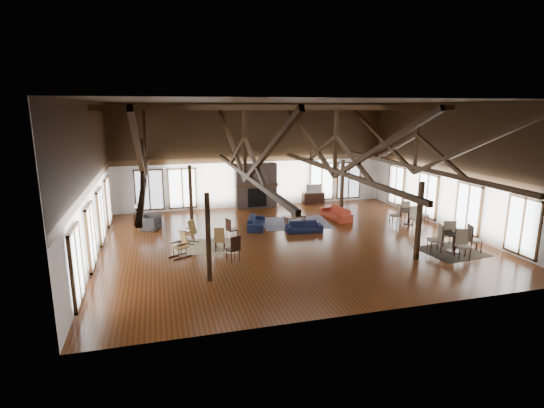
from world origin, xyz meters
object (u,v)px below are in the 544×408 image
object	(u,v)px
sofa_orange	(336,213)
coffee_table	(295,217)
cafe_table_near	(455,239)
tv_console	(313,198)
armchair	(150,222)
cafe_table_far	(409,214)
sofa_navy_front	(304,227)
sofa_navy_left	(256,222)

from	to	relation	value
sofa_orange	coffee_table	size ratio (longest dim) A/B	1.70
cafe_table_near	tv_console	xyz separation A→B (m)	(-2.38, 9.89, -0.23)
tv_console	sofa_orange	bearing A→B (deg)	-92.15
armchair	tv_console	world-z (taller)	tv_console
coffee_table	tv_console	size ratio (longest dim) A/B	0.93
armchair	cafe_table_far	bearing A→B (deg)	-78.52
sofa_navy_front	tv_console	size ratio (longest dim) A/B	1.29
armchair	cafe_table_far	world-z (taller)	cafe_table_far
armchair	cafe_table_near	size ratio (longest dim) A/B	0.46
sofa_navy_left	coffee_table	bearing A→B (deg)	-67.10
sofa_navy_front	tv_console	world-z (taller)	tv_console
tv_console	cafe_table_far	bearing A→B (deg)	-61.95
coffee_table	cafe_table_far	distance (m)	5.76
sofa_navy_left	coffee_table	xyz separation A→B (m)	(2.05, 0.19, 0.09)
sofa_navy_left	sofa_orange	distance (m)	4.48
armchair	tv_console	bearing A→B (deg)	-49.19
coffee_table	armchair	bearing A→B (deg)	151.63
sofa_navy_front	tv_console	xyz separation A→B (m)	(2.58, 5.64, 0.08)
coffee_table	tv_console	world-z (taller)	tv_console
tv_console	sofa_navy_left	bearing A→B (deg)	-136.69
armchair	sofa_navy_front	bearing A→B (deg)	-86.83
sofa_navy_front	sofa_navy_left	world-z (taller)	sofa_navy_left
cafe_table_far	coffee_table	bearing A→B (deg)	164.71
armchair	tv_console	distance (m)	10.12
sofa_navy_front	sofa_orange	world-z (taller)	sofa_orange
sofa_navy_front	cafe_table_near	size ratio (longest dim) A/B	0.78
sofa_navy_front	armchair	size ratio (longest dim) A/B	1.70
sofa_navy_left	cafe_table_far	xyz separation A→B (m)	(7.60, -1.33, 0.23)
coffee_table	tv_console	bearing A→B (deg)	38.07
cafe_table_far	cafe_table_near	bearing A→B (deg)	-98.45
sofa_orange	cafe_table_near	bearing A→B (deg)	15.36
cafe_table_near	cafe_table_far	size ratio (longest dim) A/B	1.09
sofa_navy_front	cafe_table_far	xyz separation A→B (m)	(5.59, -0.01, 0.26)
sofa_navy_front	tv_console	bearing A→B (deg)	70.30
coffee_table	tv_console	distance (m)	4.85
sofa_navy_front	sofa_navy_left	distance (m)	2.40
tv_console	armchair	bearing A→B (deg)	-161.90
sofa_navy_front	coffee_table	xyz separation A→B (m)	(0.04, 1.51, 0.12)
coffee_table	cafe_table_near	distance (m)	7.57
coffee_table	armchair	size ratio (longest dim) A/B	1.22
coffee_table	cafe_table_near	xyz separation A→B (m)	(4.92, -5.75, 0.19)
cafe_table_near	coffee_table	bearing A→B (deg)	130.56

